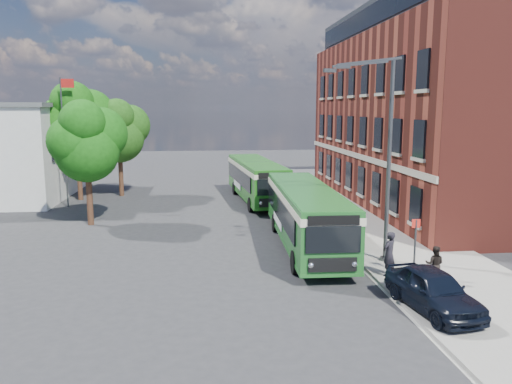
{
  "coord_description": "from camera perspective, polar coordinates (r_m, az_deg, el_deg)",
  "views": [
    {
      "loc": [
        -2.81,
        -22.92,
        6.91
      ],
      "look_at": [
        0.09,
        4.95,
        2.2
      ],
      "focal_mm": 35.0,
      "sensor_mm": 36.0,
      "label": 1
    }
  ],
  "objects": [
    {
      "name": "bus_stop_sign",
      "position": [
        21.22,
        17.72,
        -5.67
      ],
      "size": [
        0.35,
        0.08,
        2.52
      ],
      "color": "#3C3F42",
      "rests_on": "ground"
    },
    {
      "name": "bus_rear",
      "position": [
        37.5,
        0.01,
        1.76
      ],
      "size": [
        3.6,
        12.1,
        3.02
      ],
      "color": "#1F6519",
      "rests_on": "ground"
    },
    {
      "name": "pedestrian_a",
      "position": [
        21.12,
        14.97,
        -6.84
      ],
      "size": [
        0.8,
        0.74,
        1.84
      ],
      "primitive_type": "imported",
      "rotation": [
        0.0,
        0.0,
        3.74
      ],
      "color": "black",
      "rests_on": "pavement"
    },
    {
      "name": "pavement",
      "position": [
        33.15,
        11.42,
        -2.55
      ],
      "size": [
        6.0,
        48.0,
        0.15
      ],
      "primitive_type": "cube",
      "color": "gray",
      "rests_on": "ground"
    },
    {
      "name": "pedestrian_b",
      "position": [
        20.93,
        19.74,
        -7.77
      ],
      "size": [
        0.89,
        0.82,
        1.47
      ],
      "primitive_type": "imported",
      "rotation": [
        0.0,
        0.0,
        2.66
      ],
      "color": "black",
      "rests_on": "pavement"
    },
    {
      "name": "ground",
      "position": [
        24.11,
        1.02,
        -7.12
      ],
      "size": [
        120.0,
        120.0,
        0.0
      ],
      "primitive_type": "plane",
      "color": "#2B2B2D",
      "rests_on": "ground"
    },
    {
      "name": "tree_mid",
      "position": [
        39.78,
        -19.78,
        7.7
      ],
      "size": [
        5.25,
        5.0,
        8.87
      ],
      "color": "#3D2316",
      "rests_on": "ground"
    },
    {
      "name": "kerb_line",
      "position": [
        32.4,
        6.25,
        -2.82
      ],
      "size": [
        0.12,
        48.0,
        0.01
      ],
      "primitive_type": "cube",
      "color": "beige",
      "rests_on": "ground"
    },
    {
      "name": "flagpole",
      "position": [
        37.25,
        -21.05,
        5.88
      ],
      "size": [
        0.95,
        0.1,
        9.0
      ],
      "color": "#3C3F42",
      "rests_on": "ground"
    },
    {
      "name": "tree_right",
      "position": [
        40.74,
        -15.32,
        6.79
      ],
      "size": [
        4.54,
        4.31,
        7.66
      ],
      "color": "#3D2316",
      "rests_on": "ground"
    },
    {
      "name": "parked_car",
      "position": [
        18.15,
        19.6,
        -10.48
      ],
      "size": [
        2.29,
        4.41,
        1.43
      ],
      "primitive_type": "imported",
      "rotation": [
        0.0,
        0.0,
        0.15
      ],
      "color": "black",
      "rests_on": "pavement"
    },
    {
      "name": "brick_office",
      "position": [
        38.76,
        20.02,
        9.06
      ],
      "size": [
        12.1,
        26.0,
        14.2
      ],
      "color": "maroon",
      "rests_on": "ground"
    },
    {
      "name": "bus_front",
      "position": [
        25.1,
        5.7,
        -2.17
      ],
      "size": [
        2.9,
        12.17,
        3.02
      ],
      "color": "#206424",
      "rests_on": "ground"
    },
    {
      "name": "white_building",
      "position": [
        43.77,
        -26.31,
        4.3
      ],
      "size": [
        9.4,
        13.4,
        7.3
      ],
      "color": "silver",
      "rests_on": "ground"
    },
    {
      "name": "street_lamp",
      "position": [
        22.38,
        14.11,
        3.82
      ],
      "size": [
        2.96,
        2.38,
        9.0
      ],
      "color": "#3C3F42",
      "rests_on": "ground"
    },
    {
      "name": "tree_left",
      "position": [
        30.87,
        -18.73,
        5.56
      ],
      "size": [
        4.4,
        4.18,
        7.43
      ],
      "color": "#3D2316",
      "rests_on": "ground"
    }
  ]
}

